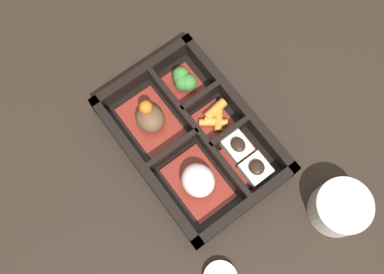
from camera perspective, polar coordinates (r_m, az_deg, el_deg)
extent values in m
plane|color=black|center=(0.71, 0.00, -0.58)|extent=(3.00, 3.00, 0.00)
cube|color=black|center=(0.71, 0.00, -0.47)|extent=(0.28, 0.19, 0.01)
cube|color=black|center=(0.71, 5.75, 4.06)|extent=(0.28, 0.01, 0.04)
cube|color=black|center=(0.68, -6.01, -4.36)|extent=(0.28, 0.01, 0.04)
cube|color=black|center=(0.67, 6.81, -8.68)|extent=(0.01, 0.19, 0.04)
cube|color=black|center=(0.73, -6.25, 7.85)|extent=(0.01, 0.19, 0.04)
cube|color=black|center=(0.69, 0.69, 0.44)|extent=(0.25, 0.01, 0.04)
cube|color=black|center=(0.69, 4.56, 0.20)|extent=(0.01, 0.07, 0.04)
cube|color=black|center=(0.71, 0.96, 4.66)|extent=(0.01, 0.07, 0.04)
cube|color=black|center=(0.68, -2.39, -1.78)|extent=(0.01, 0.09, 0.04)
cube|color=maroon|center=(0.68, 0.76, -5.91)|extent=(0.10, 0.07, 0.01)
ellipsoid|color=silver|center=(0.66, 0.78, -5.53)|extent=(0.05, 0.05, 0.04)
cube|color=maroon|center=(0.71, -5.20, 1.88)|extent=(0.10, 0.07, 0.01)
ellipsoid|color=brown|center=(0.69, -5.34, 2.38)|extent=(0.05, 0.04, 0.03)
sphere|color=#D1661E|center=(0.68, -5.88, 3.78)|extent=(0.02, 0.02, 0.02)
cube|color=maroon|center=(0.69, 6.77, -2.99)|extent=(0.07, 0.05, 0.01)
cube|color=beige|center=(0.68, 8.05, -4.11)|extent=(0.04, 0.04, 0.02)
ellipsoid|color=black|center=(0.66, 8.23, -3.82)|extent=(0.02, 0.02, 0.01)
cube|color=beige|center=(0.68, 5.76, -1.30)|extent=(0.04, 0.03, 0.02)
ellipsoid|color=black|center=(0.67, 5.88, -0.96)|extent=(0.02, 0.02, 0.01)
cube|color=maroon|center=(0.71, 2.64, 2.15)|extent=(0.05, 0.05, 0.01)
cylinder|color=orange|center=(0.70, 3.06, 1.76)|extent=(0.03, 0.03, 0.01)
cylinder|color=orange|center=(0.70, 2.79, 1.77)|extent=(0.04, 0.04, 0.01)
cylinder|color=orange|center=(0.70, 2.96, 3.50)|extent=(0.02, 0.04, 0.01)
cylinder|color=orange|center=(0.70, 3.49, 2.22)|extent=(0.04, 0.04, 0.01)
cube|color=maroon|center=(0.73, -1.04, 6.69)|extent=(0.06, 0.05, 0.01)
sphere|color=#387A33|center=(0.71, -0.55, 6.67)|extent=(0.02, 0.02, 0.02)
sphere|color=#387A33|center=(0.71, -0.52, 6.93)|extent=(0.03, 0.03, 0.03)
sphere|color=#387A33|center=(0.72, -1.43, 7.87)|extent=(0.03, 0.03, 0.03)
sphere|color=#387A33|center=(0.72, -1.37, 7.46)|extent=(0.03, 0.03, 0.03)
sphere|color=#387A33|center=(0.71, -1.17, 6.93)|extent=(0.03, 0.03, 0.03)
cylinder|color=beige|center=(0.70, 18.25, -8.53)|extent=(0.08, 0.08, 0.05)
cylinder|color=#597A38|center=(0.67, 18.84, -8.24)|extent=(0.07, 0.07, 0.01)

